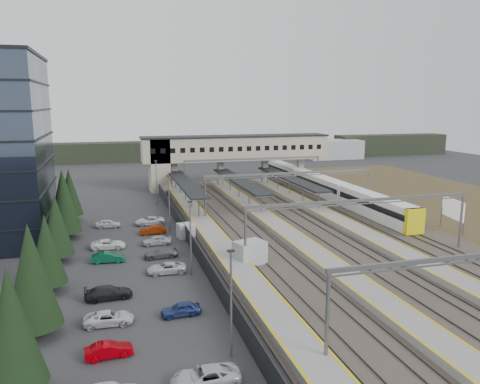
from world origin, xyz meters
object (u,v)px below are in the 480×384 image
object	(u,v)px
relay_cabin_near	(250,253)
footbridge	(224,151)
train	(322,186)
billboard	(453,210)
relay_cabin_far	(186,231)

from	to	relation	value
relay_cabin_near	footbridge	world-z (taller)	footbridge
train	billboard	distance (m)	29.15
relay_cabin_far	train	bearing A→B (deg)	35.31
footbridge	train	xyz separation A→B (m)	(16.30, -14.49, -5.89)
billboard	relay_cabin_near	bearing A→B (deg)	-169.59
relay_cabin_near	relay_cabin_far	distance (m)	13.75
relay_cabin_near	billboard	distance (m)	32.52
footbridge	billboard	bearing A→B (deg)	-61.59
relay_cabin_near	relay_cabin_far	bearing A→B (deg)	112.39
relay_cabin_near	billboard	bearing A→B (deg)	10.41
billboard	relay_cabin_far	bearing A→B (deg)	169.58
relay_cabin_far	footbridge	xyz separation A→B (m)	(14.02, 35.97, 6.94)
relay_cabin_far	train	distance (m)	37.17
train	footbridge	bearing A→B (deg)	138.36
relay_cabin_far	billboard	size ratio (longest dim) A/B	0.44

